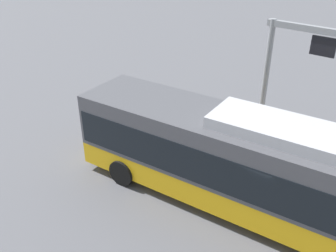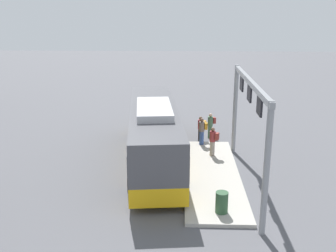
# 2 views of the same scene
# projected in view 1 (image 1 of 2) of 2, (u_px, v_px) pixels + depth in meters

# --- Properties ---
(ground_plane) EXTENTS (120.00, 120.00, 0.00)m
(ground_plane) POSITION_uv_depth(u_px,v_px,m) (243.00, 207.00, 12.56)
(ground_plane) COLOR #56565B
(platform_curb) EXTENTS (10.00, 2.80, 0.16)m
(platform_curb) POSITION_uv_depth(u_px,v_px,m) (329.00, 183.00, 13.59)
(platform_curb) COLOR #B2ADA3
(platform_curb) RESTS_ON ground
(bus_main) EXTENTS (12.21, 3.75, 3.46)m
(bus_main) POSITION_uv_depth(u_px,v_px,m) (248.00, 163.00, 11.68)
(bus_main) COLOR #EAAD14
(bus_main) RESTS_ON ground
(person_boarding) EXTENTS (0.51, 0.60, 1.67)m
(person_boarding) POSITION_uv_depth(u_px,v_px,m) (195.00, 111.00, 16.90)
(person_boarding) COLOR #476B4C
(person_boarding) RESTS_ON ground
(person_waiting_near) EXTENTS (0.38, 0.55, 1.67)m
(person_waiting_near) POSITION_uv_depth(u_px,v_px,m) (202.00, 122.00, 16.00)
(person_waiting_near) COLOR black
(person_waiting_near) RESTS_ON ground
(person_waiting_mid) EXTENTS (0.49, 0.60, 1.67)m
(person_waiting_mid) POSITION_uv_depth(u_px,v_px,m) (271.00, 135.00, 14.69)
(person_waiting_mid) COLOR gray
(person_waiting_mid) RESTS_ON platform_curb
(person_waiting_far) EXTENTS (0.35, 0.52, 1.67)m
(person_waiting_far) POSITION_uv_depth(u_px,v_px,m) (222.00, 125.00, 15.40)
(person_waiting_far) COLOR #334C8C
(person_waiting_far) RESTS_ON platform_curb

